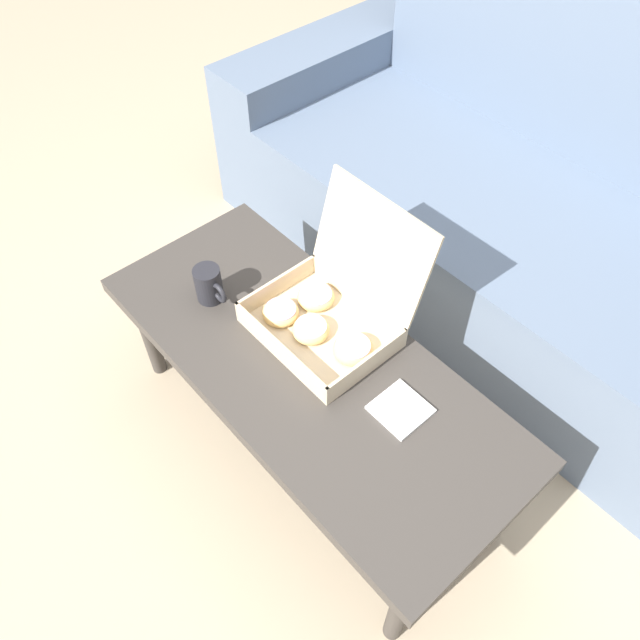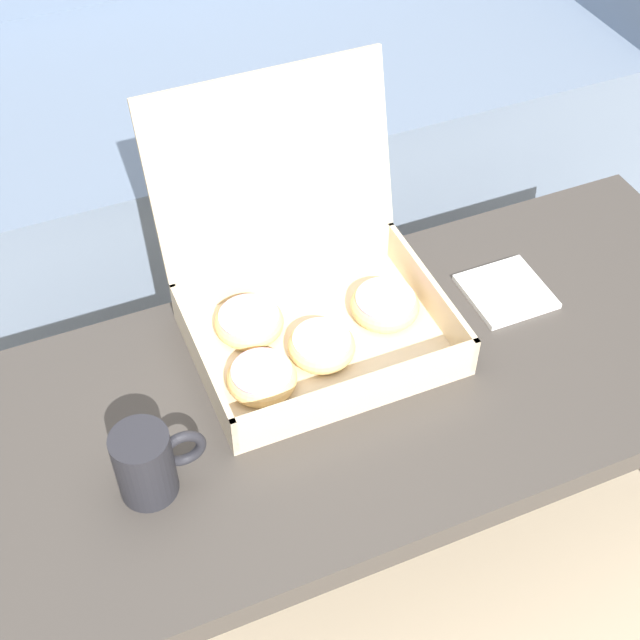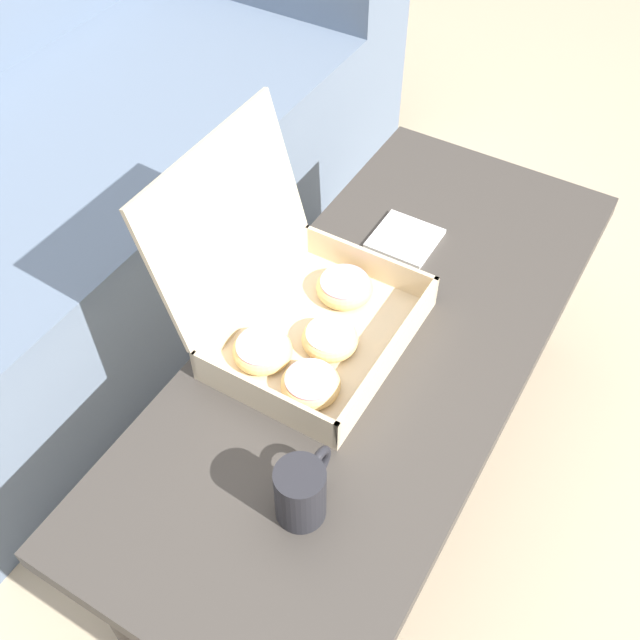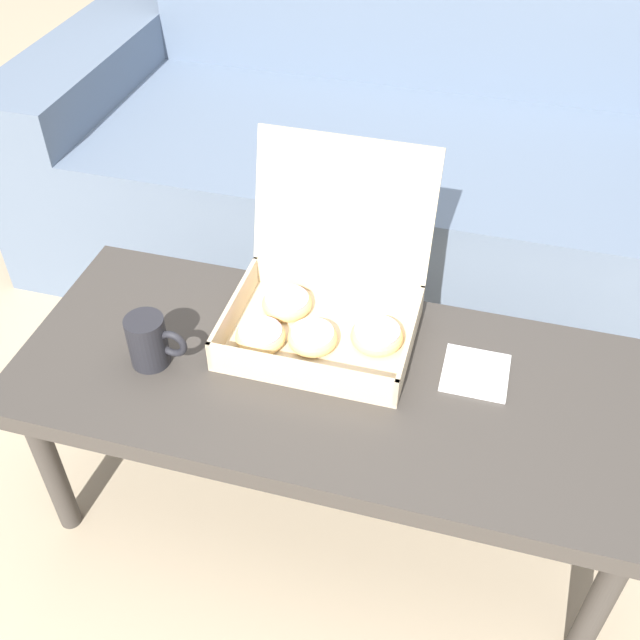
% 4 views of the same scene
% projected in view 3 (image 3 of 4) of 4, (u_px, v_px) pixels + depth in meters
% --- Properties ---
extents(ground_plane, '(12.00, 12.00, 0.00)m').
position_uv_depth(ground_plane, '(318.00, 441.00, 1.59)').
color(ground_plane, tan).
extents(coffee_table, '(1.16, 0.49, 0.40)m').
position_uv_depth(coffee_table, '(375.00, 357.00, 1.28)').
color(coffee_table, '#3D3833').
rests_on(coffee_table, ground_plane).
extents(pastry_box, '(0.35, 0.34, 0.32)m').
position_uv_depth(pastry_box, '(299.00, 311.00, 1.22)').
color(pastry_box, beige).
rests_on(pastry_box, coffee_table).
extents(coffee_mug, '(0.11, 0.07, 0.10)m').
position_uv_depth(coffee_mug, '(302.00, 491.00, 1.01)').
color(coffee_mug, '#232328').
rests_on(coffee_mug, coffee_table).
extents(napkin_stack, '(0.12, 0.12, 0.01)m').
position_uv_depth(napkin_stack, '(405.00, 239.00, 1.41)').
color(napkin_stack, white).
rests_on(napkin_stack, coffee_table).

